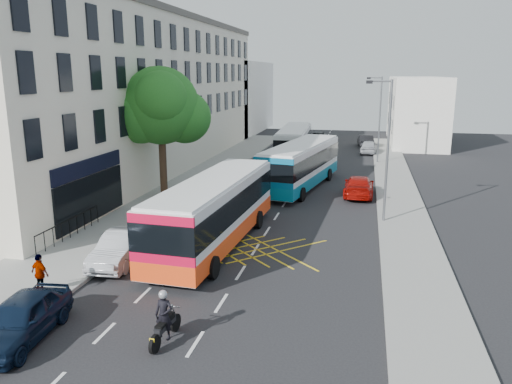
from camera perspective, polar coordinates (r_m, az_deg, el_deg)
The scene contains 21 objects.
ground at distance 19.40m, azimuth -3.98°, elevation -12.54°, with size 120.00×120.00×0.00m, color black.
pavement_left at distance 35.47m, azimuth -10.42°, elevation -0.49°, with size 5.00×70.00×0.15m, color gray.
pavement_right at distance 32.90m, azimuth 16.28°, elevation -1.91°, with size 3.00×70.00×0.15m, color gray.
terrace_main at distance 45.40m, azimuth -12.65°, elevation 10.96°, with size 8.30×45.00×13.50m.
terrace_far at distance 74.26m, azimuth -2.55°, elevation 10.77°, with size 8.00×20.00×10.00m, color silver.
building_right at distance 65.14m, azimuth 17.81°, elevation 8.88°, with size 6.00×18.00×8.00m, color silver.
street_tree at distance 34.50m, azimuth -10.90°, elevation 9.57°, with size 6.30×5.70×8.80m.
lamp_near at distance 28.99m, azimuth 14.65°, elevation 5.35°, with size 1.45×0.15×8.00m.
lamp_far at distance 48.87m, azimuth 13.86°, elevation 8.54°, with size 1.45×0.15×8.00m.
railings at distance 27.58m, azimuth -20.54°, elevation -3.79°, with size 0.08×5.60×1.14m, color black, non-canonical shape.
bus_near at distance 24.97m, azimuth -4.76°, elevation -2.15°, with size 3.48×12.24×3.41m.
bus_mid at distance 37.68m, azimuth 5.13°, elevation 3.14°, with size 4.84×12.28×3.37m.
bus_far at distance 49.87m, azimuth 4.37°, elevation 5.60°, with size 3.22×11.55×3.22m.
motorbike at distance 16.73m, azimuth -10.42°, elevation -13.97°, with size 0.65×2.05×1.82m.
parked_car_blue at distance 18.31m, azimuth -25.31°, elevation -12.97°, with size 1.76×4.36×1.49m, color black.
parked_car_silver at distance 23.66m, azimuth -15.15°, elevation -6.17°, with size 1.55×4.44×1.46m, color #ADAFB5.
red_hatchback at distance 35.88m, azimuth 11.67°, elevation 0.67°, with size 2.01×4.96×1.44m, color #A60D07.
distant_car_grey at distance 63.01m, azimuth 7.01°, elevation 6.22°, with size 2.13×4.61×1.28m, color #43464B.
distant_car_silver at distance 55.36m, azimuth 12.78°, elevation 5.06°, with size 1.69×4.20×1.43m, color #B4B6BC.
distant_car_dark at distance 60.12m, azimuth 12.39°, elevation 5.73°, with size 1.52×4.36×1.44m, color black.
pedestrian_far at distance 21.22m, azimuth -23.45°, elevation -8.56°, with size 0.93×0.39×1.58m, color gray.
Camera 1 is at (5.00, -16.70, 8.50)m, focal length 35.00 mm.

